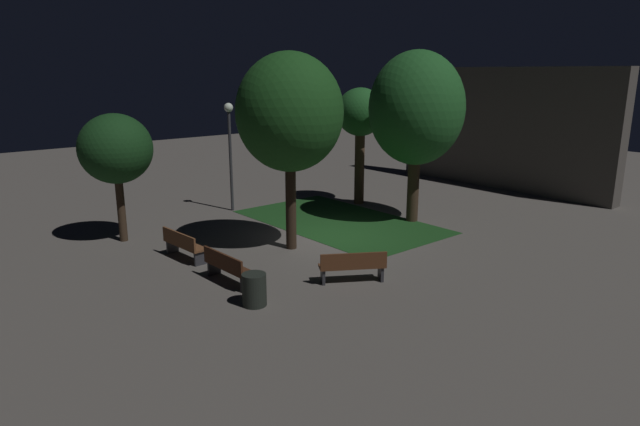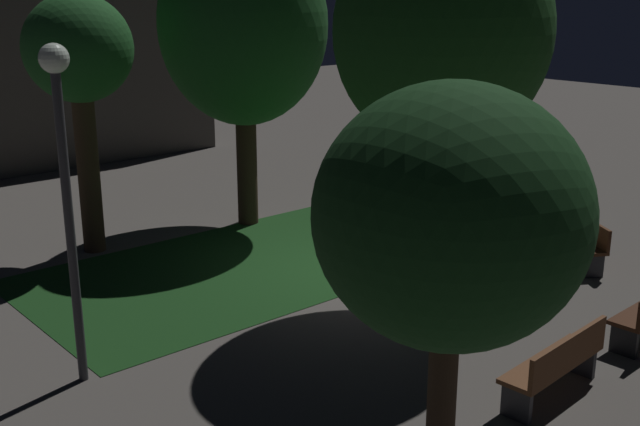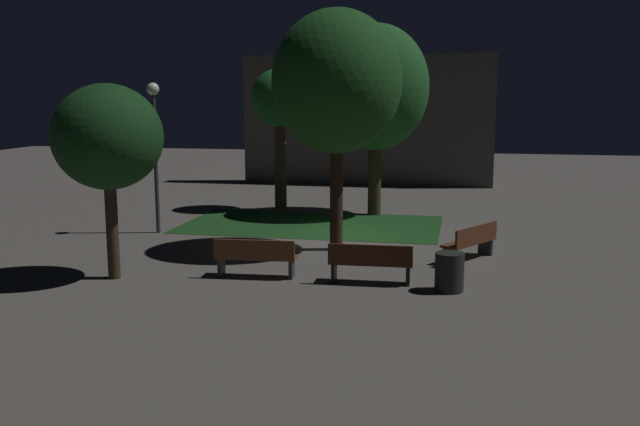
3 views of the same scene
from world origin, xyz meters
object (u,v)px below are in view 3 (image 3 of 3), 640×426
at_px(tree_back_left, 280,102).
at_px(lamp_post_near_wall, 154,131).
at_px(bench_path_side, 371,262).
at_px(tree_left_canopy, 376,88).
at_px(bench_front_left, 255,256).
at_px(bench_near_trees, 471,241).
at_px(trash_bin, 449,272).
at_px(tree_tall_center, 337,82).
at_px(tree_right_canopy, 108,138).

distance_m(tree_back_left, lamp_post_near_wall, 5.49).
height_order(bench_path_side, tree_left_canopy, tree_left_canopy).
height_order(bench_front_left, bench_path_side, same).
bearing_deg(tree_back_left, bench_front_left, -78.75).
height_order(bench_path_side, tree_back_left, tree_back_left).
height_order(bench_near_trees, trash_bin, bench_near_trees).
bearing_deg(tree_back_left, trash_bin, -57.29).
height_order(tree_back_left, trash_bin, tree_back_left).
distance_m(bench_path_side, tree_tall_center, 5.14).
bearing_deg(tree_tall_center, bench_front_left, -111.59).
xyz_separation_m(bench_front_left, tree_tall_center, (1.25, 3.16, 3.83)).
relative_size(tree_left_canopy, tree_tall_center, 1.03).
height_order(tree_back_left, tree_tall_center, tree_tall_center).
xyz_separation_m(tree_back_left, lamp_post_near_wall, (-2.45, -4.84, -0.78)).
height_order(tree_left_canopy, trash_bin, tree_left_canopy).
bearing_deg(bench_front_left, trash_bin, -3.36).
bearing_deg(bench_front_left, bench_near_trees, 28.96).
bearing_deg(lamp_post_near_wall, tree_left_canopy, 36.89).
xyz_separation_m(bench_path_side, tree_right_canopy, (-5.61, -0.67, 2.61)).
xyz_separation_m(bench_path_side, bench_near_trees, (2.14, 2.60, 0.00)).
xyz_separation_m(tree_back_left, tree_right_canopy, (-1.22, -9.86, -0.66)).
xyz_separation_m(tree_tall_center, tree_right_canopy, (-4.30, -3.83, -1.22)).
distance_m(bench_near_trees, trash_bin, 2.89).
bearing_deg(tree_right_canopy, lamp_post_near_wall, 103.81).
xyz_separation_m(bench_near_trees, tree_right_canopy, (-7.75, -3.27, 2.61)).
bearing_deg(lamp_post_near_wall, bench_front_left, -45.39).
relative_size(bench_front_left, tree_back_left, 0.37).
bearing_deg(tree_right_canopy, tree_left_canopy, 63.89).
bearing_deg(tree_tall_center, bench_near_trees, -9.17).
relative_size(bench_path_side, tree_right_canopy, 0.43).
height_order(bench_near_trees, tree_tall_center, tree_tall_center).
bearing_deg(bench_path_side, lamp_post_near_wall, 147.62).
height_order(tree_left_canopy, tree_right_canopy, tree_left_canopy).
xyz_separation_m(bench_path_side, tree_back_left, (-4.39, 9.18, 3.27)).
distance_m(bench_near_trees, lamp_post_near_wall, 9.48).
bearing_deg(tree_tall_center, tree_left_canopy, 86.87).
bearing_deg(tree_tall_center, tree_right_canopy, -138.29).
bearing_deg(lamp_post_near_wall, bench_path_side, -32.38).
relative_size(bench_front_left, tree_tall_center, 0.30).
relative_size(bench_front_left, tree_right_canopy, 0.43).
relative_size(tree_back_left, tree_right_canopy, 1.15).
xyz_separation_m(tree_left_canopy, tree_tall_center, (-0.30, -5.56, 0.10)).
height_order(tree_right_canopy, trash_bin, tree_right_canopy).
height_order(bench_path_side, tree_tall_center, tree_tall_center).
height_order(tree_tall_center, lamp_post_near_wall, tree_tall_center).
distance_m(bench_front_left, bench_near_trees, 5.37).
bearing_deg(tree_back_left, bench_near_trees, -45.23).
bearing_deg(trash_bin, lamp_post_near_wall, 151.68).
height_order(bench_front_left, lamp_post_near_wall, lamp_post_near_wall).
bearing_deg(bench_near_trees, tree_right_canopy, -157.10).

